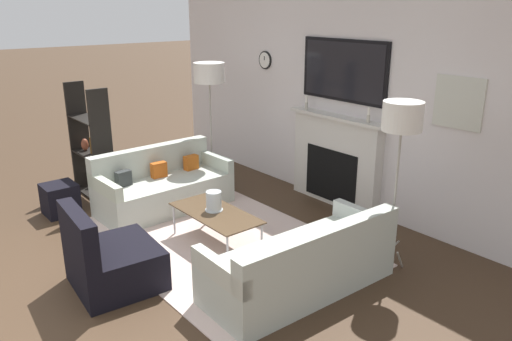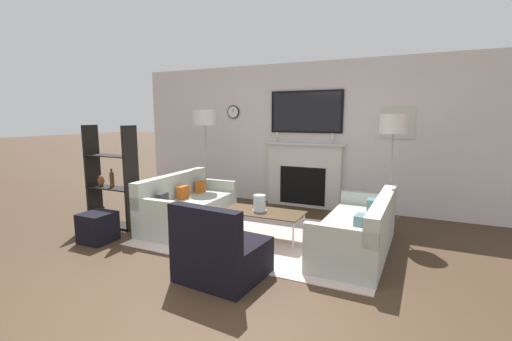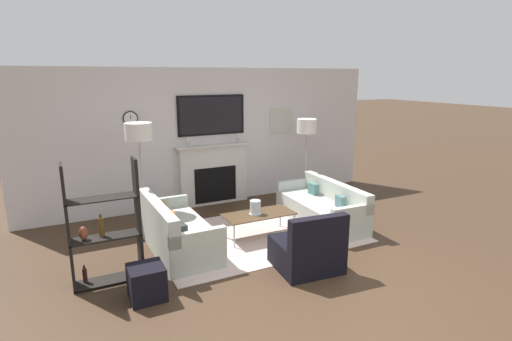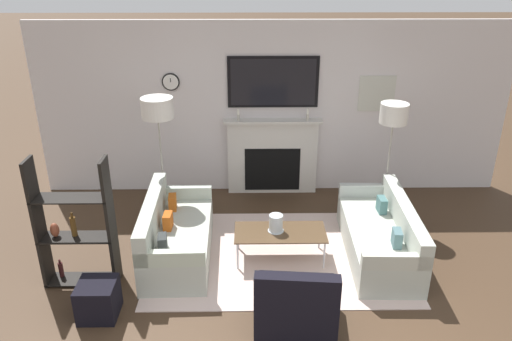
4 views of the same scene
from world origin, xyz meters
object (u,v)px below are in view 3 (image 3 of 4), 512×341
object	(u,v)px
couch_right	(322,208)
shelf_unit	(104,228)
couch_left	(176,233)
floor_lamp_left	(139,133)
armchair	(308,251)
hurricane_candle	(255,208)
floor_lamp_right	(307,127)
ottoman	(147,282)
coffee_table	(259,215)

from	to	relation	value
couch_right	shelf_unit	size ratio (longest dim) A/B	1.21
couch_left	floor_lamp_left	world-z (taller)	floor_lamp_left
armchair	hurricane_candle	size ratio (longest dim) A/B	3.92
floor_lamp_right	ottoman	size ratio (longest dim) A/B	4.31
hurricane_candle	floor_lamp_right	distance (m)	2.21
coffee_table	floor_lamp_left	distance (m)	2.32
floor_lamp_right	armchair	bearing A→B (deg)	-122.44
couch_left	floor_lamp_right	world-z (taller)	floor_lamp_right
hurricane_candle	ottoman	world-z (taller)	hurricane_candle
couch_left	shelf_unit	bearing A→B (deg)	-153.42
couch_right	hurricane_candle	xyz separation A→B (m)	(-1.35, -0.06, 0.23)
couch_left	hurricane_candle	size ratio (longest dim) A/B	7.79
floor_lamp_left	shelf_unit	world-z (taller)	floor_lamp_left
hurricane_candle	couch_right	bearing A→B (deg)	2.48
armchair	floor_lamp_right	size ratio (longest dim) A/B	0.50
couch_left	armchair	distance (m)	1.97
couch_right	floor_lamp_left	world-z (taller)	floor_lamp_left
armchair	coffee_table	size ratio (longest dim) A/B	0.77
shelf_unit	ottoman	world-z (taller)	shelf_unit
shelf_unit	coffee_table	bearing A→B (deg)	10.55
armchair	floor_lamp_left	bearing A→B (deg)	125.88
couch_right	ottoman	size ratio (longest dim) A/B	4.69
coffee_table	floor_lamp_left	xyz separation A→B (m)	(-1.60, 1.06, 1.29)
floor_lamp_left	shelf_unit	xyz separation A→B (m)	(-0.76, -1.50, -0.94)
couch_left	ottoman	size ratio (longest dim) A/B	4.31
couch_left	shelf_unit	distance (m)	1.24
shelf_unit	ottoman	xyz separation A→B (m)	(0.37, -0.61, -0.52)
armchair	hurricane_candle	bearing A→B (deg)	96.22
coffee_table	ottoman	world-z (taller)	ottoman
floor_lamp_left	armchair	bearing A→B (deg)	-54.12
coffee_table	floor_lamp_right	world-z (taller)	floor_lamp_right
couch_left	floor_lamp_left	size ratio (longest dim) A/B	0.95
coffee_table	couch_left	bearing A→B (deg)	176.68
armchair	coffee_table	xyz separation A→B (m)	(-0.09, 1.28, 0.10)
hurricane_candle	ottoman	bearing A→B (deg)	-151.28
hurricane_candle	floor_lamp_left	world-z (taller)	floor_lamp_left
armchair	ottoman	size ratio (longest dim) A/B	2.17
floor_lamp_right	couch_right	bearing A→B (deg)	-105.85
floor_lamp_right	shelf_unit	size ratio (longest dim) A/B	1.11
armchair	hurricane_candle	distance (m)	1.33
couch_right	floor_lamp_left	xyz separation A→B (m)	(-2.90, 0.98, 1.40)
hurricane_candle	floor_lamp_left	xyz separation A→B (m)	(-1.55, 1.04, 1.17)
coffee_table	floor_lamp_right	distance (m)	2.24
ottoman	floor_lamp_right	bearing A→B (deg)	30.48
couch_left	ottoman	world-z (taller)	couch_left
floor_lamp_left	ottoman	size ratio (longest dim) A/B	4.53
coffee_table	ottoman	xyz separation A→B (m)	(-2.00, -1.05, -0.17)
floor_lamp_left	shelf_unit	bearing A→B (deg)	-117.01
couch_right	hurricane_candle	bearing A→B (deg)	-177.52
couch_left	ottoman	bearing A→B (deg)	-120.72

